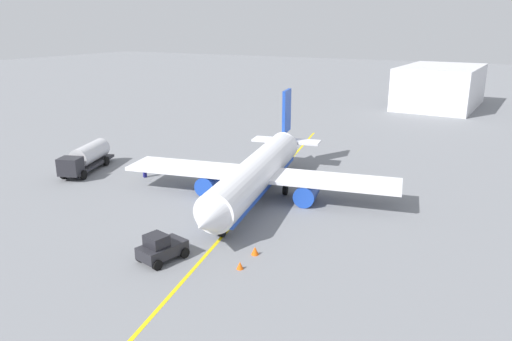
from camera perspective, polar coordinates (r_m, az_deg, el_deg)
The scene contains 9 objects.
ground_plane at distance 50.10m, azimuth 0.00°, elevation -3.28°, with size 400.00×400.00×0.00m, color slate.
airplane at distance 49.74m, azimuth 0.17°, elevation -0.31°, with size 30.43×28.90×9.49m.
fuel_tanker at distance 62.30m, azimuth -19.26°, elevation 1.46°, with size 9.87×5.41×3.15m.
pushback_tug at distance 37.88m, azimuth -11.04°, elevation -8.89°, with size 3.96×3.01×2.20m.
refueling_worker at distance 58.13m, azimuth -12.91°, elevation 0.01°, with size 0.56×0.63×1.71m.
safety_cone_nose at distance 36.29m, azimuth -1.89°, elevation -11.04°, with size 0.52×0.52×0.58m, color #F2590F.
safety_cone_wingtip at distance 38.29m, azimuth -0.13°, elevation -9.37°, with size 0.61×0.61×0.67m, color #F2590F.
distant_hangar at distance 112.41m, azimuth 20.73°, elevation 9.19°, with size 25.03×16.26×8.58m.
taxi_line_marking at distance 50.09m, azimuth 0.00°, elevation -3.28°, with size 65.21×0.30×0.01m, color yellow.
Camera 1 is at (41.53, 22.05, 17.29)m, focal length 34.17 mm.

